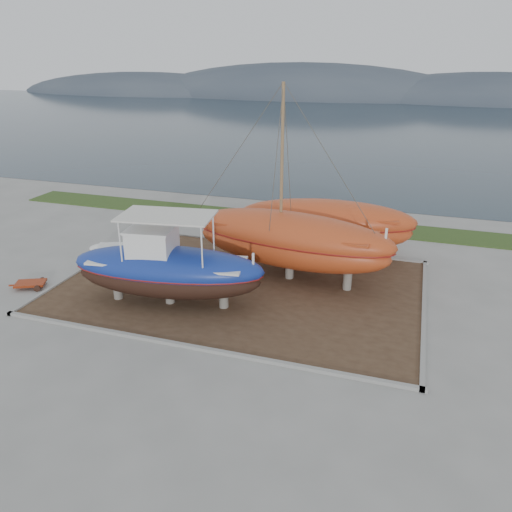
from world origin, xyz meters
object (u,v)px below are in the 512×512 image
(white_dinghy, at_px, (124,254))
(orange_bare_hull, at_px, (325,230))
(red_trailer, at_px, (31,285))
(orange_sailboat, at_px, (292,187))
(blue_caique, at_px, (167,260))

(white_dinghy, relative_size, orange_bare_hull, 0.40)
(white_dinghy, xyz_separation_m, red_trailer, (-3.05, -4.07, -0.52))
(orange_sailboat, xyz_separation_m, orange_bare_hull, (1.20, 3.59, -3.30))
(orange_sailboat, distance_m, red_trailer, 14.31)
(white_dinghy, xyz_separation_m, orange_sailboat, (9.36, 1.11, 4.36))
(orange_sailboat, height_order, red_trailer, orange_sailboat)
(blue_caique, xyz_separation_m, orange_sailboat, (4.76, 4.55, 2.75))
(white_dinghy, height_order, orange_bare_hull, orange_bare_hull)
(orange_bare_hull, height_order, red_trailer, orange_bare_hull)
(white_dinghy, xyz_separation_m, orange_bare_hull, (10.57, 4.70, 1.05))
(blue_caique, bearing_deg, orange_sailboat, 35.83)
(blue_caique, height_order, white_dinghy, blue_caique)
(blue_caique, relative_size, red_trailer, 4.26)
(orange_sailboat, height_order, orange_bare_hull, orange_sailboat)
(orange_sailboat, relative_size, red_trailer, 5.08)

